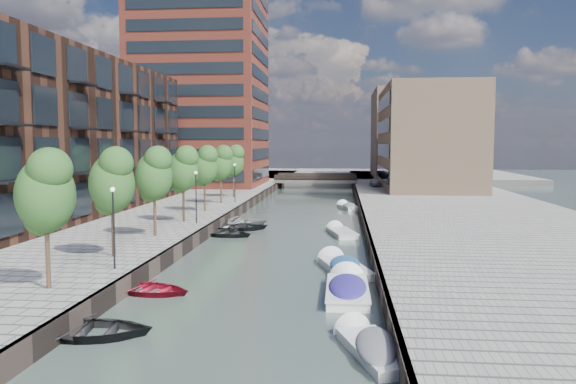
# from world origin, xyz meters

# --- Properties ---
(water) EXTENTS (300.00, 300.00, 0.00)m
(water) POSITION_xyz_m (0.00, 40.00, 0.00)
(water) COLOR #38473F
(water) RESTS_ON ground
(quay_right) EXTENTS (20.00, 140.00, 1.00)m
(quay_right) POSITION_xyz_m (16.00, 40.00, 0.50)
(quay_right) COLOR gray
(quay_right) RESTS_ON ground
(quay_wall_left) EXTENTS (0.25, 140.00, 1.00)m
(quay_wall_left) POSITION_xyz_m (-6.10, 40.00, 0.50)
(quay_wall_left) COLOR #332823
(quay_wall_left) RESTS_ON ground
(quay_wall_right) EXTENTS (0.25, 140.00, 1.00)m
(quay_wall_right) POSITION_xyz_m (6.10, 40.00, 0.50)
(quay_wall_right) COLOR #332823
(quay_wall_right) RESTS_ON ground
(far_closure) EXTENTS (80.00, 40.00, 1.00)m
(far_closure) POSITION_xyz_m (0.00, 100.00, 0.50)
(far_closure) COLOR gray
(far_closure) RESTS_ON ground
(apartment_block) EXTENTS (8.00, 38.00, 14.00)m
(apartment_block) POSITION_xyz_m (-20.00, 30.00, 8.00)
(apartment_block) COLOR black
(apartment_block) RESTS_ON quay_left
(tower) EXTENTS (18.00, 18.00, 30.00)m
(tower) POSITION_xyz_m (-17.00, 65.00, 16.00)
(tower) COLOR brown
(tower) RESTS_ON quay_left
(tan_block_near) EXTENTS (12.00, 25.00, 14.00)m
(tan_block_near) POSITION_xyz_m (16.00, 62.00, 8.00)
(tan_block_near) COLOR tan
(tan_block_near) RESTS_ON quay_right
(tan_block_far) EXTENTS (12.00, 20.00, 16.00)m
(tan_block_far) POSITION_xyz_m (16.00, 88.00, 9.00)
(tan_block_far) COLOR tan
(tan_block_far) RESTS_ON quay_right
(bridge) EXTENTS (13.00, 6.00, 1.30)m
(bridge) POSITION_xyz_m (0.00, 72.00, 1.39)
(bridge) COLOR gray
(bridge) RESTS_ON ground
(tree_0) EXTENTS (2.50, 2.50, 5.95)m
(tree_0) POSITION_xyz_m (-8.50, 4.00, 5.31)
(tree_0) COLOR #382619
(tree_0) RESTS_ON quay_left
(tree_1) EXTENTS (2.50, 2.50, 5.95)m
(tree_1) POSITION_xyz_m (-8.50, 11.00, 5.31)
(tree_1) COLOR #382619
(tree_1) RESTS_ON quay_left
(tree_2) EXTENTS (2.50, 2.50, 5.95)m
(tree_2) POSITION_xyz_m (-8.50, 18.00, 5.31)
(tree_2) COLOR #382619
(tree_2) RESTS_ON quay_left
(tree_3) EXTENTS (2.50, 2.50, 5.95)m
(tree_3) POSITION_xyz_m (-8.50, 25.00, 5.31)
(tree_3) COLOR #382619
(tree_3) RESTS_ON quay_left
(tree_4) EXTENTS (2.50, 2.50, 5.95)m
(tree_4) POSITION_xyz_m (-8.50, 32.00, 5.31)
(tree_4) COLOR #382619
(tree_4) RESTS_ON quay_left
(tree_5) EXTENTS (2.50, 2.50, 5.95)m
(tree_5) POSITION_xyz_m (-8.50, 39.00, 5.31)
(tree_5) COLOR #382619
(tree_5) RESTS_ON quay_left
(tree_6) EXTENTS (2.50, 2.50, 5.95)m
(tree_6) POSITION_xyz_m (-8.50, 46.00, 5.31)
(tree_6) COLOR #382619
(tree_6) RESTS_ON quay_left
(lamp_0) EXTENTS (0.24, 0.24, 4.12)m
(lamp_0) POSITION_xyz_m (-7.20, 8.00, 3.51)
(lamp_0) COLOR black
(lamp_0) RESTS_ON quay_left
(lamp_1) EXTENTS (0.24, 0.24, 4.12)m
(lamp_1) POSITION_xyz_m (-7.20, 24.00, 3.51)
(lamp_1) COLOR black
(lamp_1) RESTS_ON quay_left
(lamp_2) EXTENTS (0.24, 0.24, 4.12)m
(lamp_2) POSITION_xyz_m (-7.20, 40.00, 3.51)
(lamp_2) COLOR black
(lamp_2) RESTS_ON quay_left
(sloop_0) EXTENTS (5.05, 3.86, 0.98)m
(sloop_0) POSITION_xyz_m (-5.26, 1.00, 0.00)
(sloop_0) COLOR black
(sloop_0) RESTS_ON ground
(sloop_1) EXTENTS (5.23, 4.41, 0.93)m
(sloop_1) POSITION_xyz_m (-4.93, 24.15, 0.00)
(sloop_1) COLOR black
(sloop_1) RESTS_ON ground
(sloop_2) EXTENTS (4.74, 3.84, 0.87)m
(sloop_2) POSITION_xyz_m (-5.10, 7.20, 0.00)
(sloop_2) COLOR maroon
(sloop_2) RESTS_ON ground
(sloop_3) EXTENTS (6.11, 5.24, 1.07)m
(sloop_3) POSITION_xyz_m (-4.89, 29.56, 0.00)
(sloop_3) COLOR #AFAFAD
(sloop_3) RESTS_ON ground
(sloop_4) EXTENTS (5.48, 4.58, 0.97)m
(sloop_4) POSITION_xyz_m (-4.33, 27.29, 0.00)
(sloop_4) COLOR black
(sloop_4) RESTS_ON ground
(motorboat_0) EXTENTS (2.00, 5.72, 1.90)m
(motorboat_0) POSITION_xyz_m (4.48, 8.02, 0.23)
(motorboat_0) COLOR white
(motorboat_0) RESTS_ON ground
(motorboat_1) EXTENTS (2.92, 4.80, 1.51)m
(motorboat_1) POSITION_xyz_m (5.26, 0.41, 0.18)
(motorboat_1) COLOR silver
(motorboat_1) RESTS_ON ground
(motorboat_2) EXTENTS (2.70, 4.94, 1.56)m
(motorboat_2) POSITION_xyz_m (4.08, 25.96, 0.09)
(motorboat_2) COLOR silver
(motorboat_2) RESTS_ON ground
(motorboat_3) EXTENTS (3.33, 5.67, 1.79)m
(motorboat_3) POSITION_xyz_m (4.23, 13.01, 0.22)
(motorboat_3) COLOR silver
(motorboat_3) RESTS_ON ground
(motorboat_4) EXTENTS (2.84, 4.79, 1.51)m
(motorboat_4) POSITION_xyz_m (4.87, 43.65, 0.18)
(motorboat_4) COLOR silver
(motorboat_4) RESTS_ON ground
(car) EXTENTS (1.66, 3.55, 1.17)m
(car) POSITION_xyz_m (9.04, 63.64, 1.59)
(car) COLOR #B2B6B7
(car) RESTS_ON quay_right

